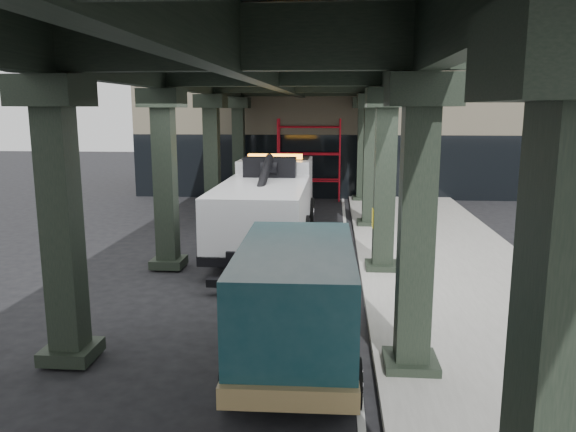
% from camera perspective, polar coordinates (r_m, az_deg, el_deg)
% --- Properties ---
extents(ground, '(90.00, 90.00, 0.00)m').
position_cam_1_polar(ground, '(13.86, -0.70, -7.95)').
color(ground, black).
rests_on(ground, ground).
extents(sidewalk, '(5.00, 40.00, 0.15)m').
position_cam_1_polar(sidewalk, '(16.02, 16.32, -5.51)').
color(sidewalk, gray).
rests_on(sidewalk, ground).
extents(lane_stripe, '(0.12, 38.00, 0.01)m').
position_cam_1_polar(lane_stripe, '(15.72, 6.21, -5.71)').
color(lane_stripe, silver).
rests_on(lane_stripe, ground).
extents(viaduct, '(7.40, 32.00, 6.40)m').
position_cam_1_polar(viaduct, '(15.19, -1.57, 14.59)').
color(viaduct, black).
rests_on(viaduct, ground).
extents(building, '(22.00, 10.00, 8.00)m').
position_cam_1_polar(building, '(33.08, 6.13, 9.96)').
color(building, '#C6B793').
rests_on(building, ground).
extents(scaffolding, '(3.08, 0.88, 4.00)m').
position_cam_1_polar(scaffolding, '(27.84, 2.16, 5.97)').
color(scaffolding, red).
rests_on(scaffolding, ground).
extents(tow_truck, '(2.84, 9.22, 3.01)m').
position_cam_1_polar(tow_truck, '(18.59, -1.96, 1.55)').
color(tow_truck, black).
rests_on(tow_truck, ground).
extents(towed_van, '(2.23, 5.36, 2.16)m').
position_cam_1_polar(towed_van, '(10.15, 0.91, -8.16)').
color(towed_van, '#10333A').
rests_on(towed_van, ground).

